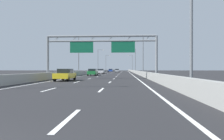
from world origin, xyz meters
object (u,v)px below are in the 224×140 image
at_px(green_car, 93,72).
at_px(silver_car, 117,70).
at_px(streetlamp_right_mid, 142,52).
at_px(white_car, 101,71).
at_px(streetlamp_left_mid, 80,52).
at_px(blue_car, 111,70).
at_px(streetlamp_left_distant, 106,62).
at_px(streetlamp_right_distant, 132,62).
at_px(yellow_car, 65,75).
at_px(streetlamp_right_far, 135,59).
at_px(sign_gantry, 102,46).
at_px(streetlamp_left_far, 98,59).
at_px(streetlamp_right_near, 188,8).

bearing_deg(green_car, silver_car, 86.43).
bearing_deg(streetlamp_right_mid, green_car, -151.33).
bearing_deg(white_car, streetlamp_right_mid, -50.19).
height_order(streetlamp_left_mid, blue_car, streetlamp_left_mid).
bearing_deg(streetlamp_right_mid, streetlamp_left_distant, 100.83).
height_order(streetlamp_left_distant, streetlamp_right_distant, same).
distance_m(streetlamp_right_mid, yellow_car, 29.45).
relative_size(streetlamp_right_far, streetlamp_left_distant, 1.00).
bearing_deg(silver_car, sign_gantry, -89.89).
xyz_separation_m(sign_gantry, streetlamp_left_mid, (-7.50, 21.23, 0.59)).
distance_m(streetlamp_left_far, green_car, 45.40).
distance_m(streetlamp_right_mid, blue_car, 55.92).
relative_size(streetlamp_left_far, blue_car, 2.07).
bearing_deg(streetlamp_right_near, green_car, 108.27).
bearing_deg(streetlamp_right_mid, streetlamp_right_far, 90.00).
bearing_deg(silver_car, streetlamp_left_distant, 103.61).
relative_size(streetlamp_left_far, streetlamp_left_distant, 1.00).
relative_size(streetlamp_left_far, white_car, 2.04).
bearing_deg(streetlamp_left_mid, silver_car, 81.21).
xyz_separation_m(streetlamp_right_near, streetlamp_left_mid, (-14.93, 39.01, 0.00)).
bearing_deg(streetlamp_right_far, sign_gantry, -97.04).
relative_size(streetlamp_right_far, blue_car, 2.07).
relative_size(streetlamp_right_mid, green_car, 2.03).
bearing_deg(streetlamp_right_distant, yellow_car, -96.15).
relative_size(streetlamp_right_distant, green_car, 2.03).
distance_m(streetlamp_left_mid, streetlamp_left_far, 39.01).
relative_size(streetlamp_right_far, green_car, 2.03).
distance_m(streetlamp_right_mid, streetlamp_right_distant, 78.02).
distance_m(streetlamp_right_distant, blue_car, 26.19).
bearing_deg(streetlamp_left_mid, streetlamp_right_distant, 79.17).
distance_m(streetlamp_right_near, white_car, 53.92).
height_order(streetlamp_left_far, streetlamp_left_distant, same).
bearing_deg(green_car, sign_gantry, -77.17).
bearing_deg(streetlamp_right_near, streetlamp_right_far, 90.00).
relative_size(sign_gantry, streetlamp_right_near, 1.71).
bearing_deg(streetlamp_right_far, streetlamp_left_mid, -110.94).
bearing_deg(green_car, blue_car, 89.97).
bearing_deg(blue_car, streetlamp_right_far, -55.18).
bearing_deg(streetlamp_left_far, silver_car, 49.45).
relative_size(streetlamp_right_mid, streetlamp_right_far, 1.00).
xyz_separation_m(sign_gantry, silver_car, (-0.14, 68.84, -4.04)).
distance_m(streetlamp_left_distant, white_car, 64.78).
height_order(streetlamp_left_far, streetlamp_right_distant, same).
bearing_deg(streetlamp_right_near, streetlamp_left_mid, 110.94).
relative_size(streetlamp_right_far, yellow_car, 2.11).
xyz_separation_m(streetlamp_right_far, blue_car, (-10.88, 15.64, -4.63)).
xyz_separation_m(streetlamp_left_distant, green_car, (4.02, -83.99, -4.63)).
distance_m(streetlamp_right_mid, white_car, 18.19).
bearing_deg(streetlamp_right_distant, green_car, -97.40).
relative_size(streetlamp_right_far, streetlamp_right_distant, 1.00).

